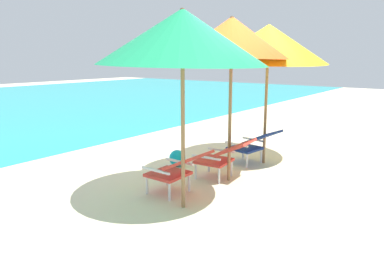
# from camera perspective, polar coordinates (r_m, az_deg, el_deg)

# --- Properties ---
(ground_plane) EXTENTS (40.00, 40.00, 0.00)m
(ground_plane) POSITION_cam_1_polar(r_m,az_deg,el_deg) (8.80, -19.15, -2.02)
(ground_plane) COLOR beige
(lounge_chair_left) EXTENTS (0.55, 0.88, 0.68)m
(lounge_chair_left) POSITION_cam_1_polar(r_m,az_deg,el_deg) (5.00, -2.33, -6.39)
(lounge_chair_left) COLOR red
(lounge_chair_left) RESTS_ON ground_plane
(lounge_chair_center) EXTENTS (0.62, 0.92, 0.68)m
(lounge_chair_center) POSITION_cam_1_polar(r_m,az_deg,el_deg) (5.67, 5.09, -4.30)
(lounge_chair_center) COLOR red
(lounge_chair_center) RESTS_ON ground_plane
(lounge_chair_right) EXTENTS (0.65, 0.94, 0.68)m
(lounge_chair_right) POSITION_cam_1_polar(r_m,az_deg,el_deg) (6.50, 9.75, -2.42)
(lounge_chair_right) COLOR navy
(lounge_chair_right) RESTS_ON ground_plane
(beach_umbrella_left) EXTENTS (2.15, 2.16, 2.50)m
(beach_umbrella_left) POSITION_cam_1_polar(r_m,az_deg,el_deg) (4.36, -1.54, 14.34)
(beach_umbrella_left) COLOR olive
(beach_umbrella_left) RESTS_ON ground_plane
(beach_umbrella_center) EXTENTS (2.41, 2.41, 2.52)m
(beach_umbrella_center) POSITION_cam_1_polar(r_m,az_deg,el_deg) (5.44, 6.35, 14.13)
(beach_umbrella_center) COLOR olive
(beach_umbrella_center) RESTS_ON ground_plane
(beach_umbrella_right) EXTENTS (2.92, 2.93, 2.53)m
(beach_umbrella_right) POSITION_cam_1_polar(r_m,az_deg,el_deg) (6.50, 12.10, 13.04)
(beach_umbrella_right) COLOR olive
(beach_umbrella_right) RESTS_ON ground_plane
(beach_ball) EXTENTS (0.29, 0.29, 0.29)m
(beach_ball) POSITION_cam_1_polar(r_m,az_deg,el_deg) (6.40, -2.37, -4.83)
(beach_ball) COLOR #0A93AD
(beach_ball) RESTS_ON ground_plane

